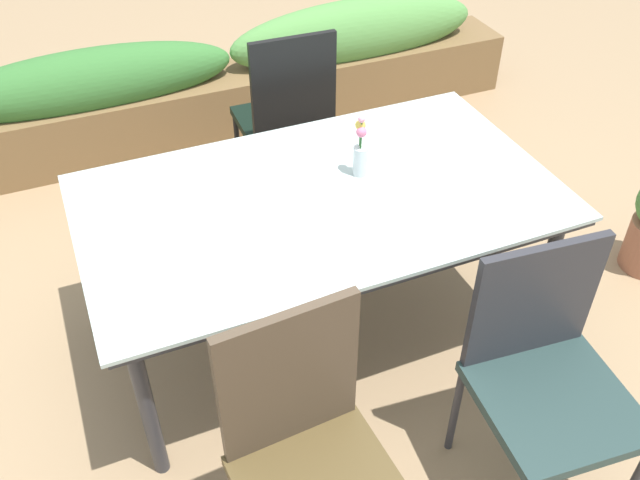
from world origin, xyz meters
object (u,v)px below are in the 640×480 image
Objects in this scene: chair_near_right at (546,368)px; flower_vase at (361,152)px; chair_far_side at (287,114)px; chair_near_left at (309,450)px; planter_box at (235,80)px; dining_table at (320,207)px.

flower_vase is (-0.21, 0.96, 0.30)m from chair_near_right.
chair_far_side is 3.87× the size of flower_vase.
chair_near_left is 3.81× the size of flower_vase.
chair_near_right is (0.21, -1.78, -0.03)m from chair_far_side.
chair_far_side is at bearing -89.46° from planter_box.
chair_near_right is at bearing 176.04° from chair_near_left.
chair_far_side is 1.02× the size of chair_near_left.
chair_far_side reaches higher than chair_near_left.
chair_near_left is (-0.60, -1.78, -0.01)m from chair_far_side.
chair_far_side is at bearing -112.56° from chair_near_left.
chair_far_side is 0.91m from planter_box.
chair_far_side is at bearing 77.51° from dining_table.
dining_table reaches higher than planter_box.
chair_near_right is at bearing -81.66° from chair_far_side.
chair_near_left reaches higher than planter_box.
dining_table is 1.81m from planter_box.
flower_vase reaches higher than dining_table.
chair_near_left reaches higher than dining_table.
planter_box is at bearing 92.12° from chair_far_side.
dining_table is 0.99m from chair_near_right.
dining_table is 1.79× the size of chair_far_side.
planter_box is (0.19, 1.77, -0.34)m from dining_table.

